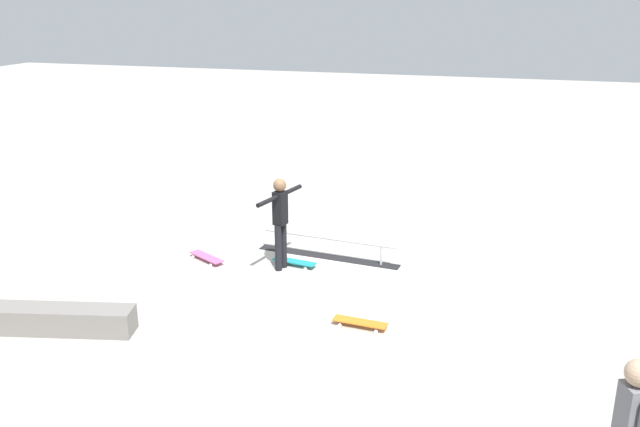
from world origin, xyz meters
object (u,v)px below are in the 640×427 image
Objects in this scene: skater_main at (280,217)px; loose_skateboard_orange at (360,322)px; loose_skateboard_pink at (207,257)px; skate_ledge at (52,319)px; grind_rail at (328,248)px; skateboard_main at (294,262)px.

skater_main is 2.01× the size of loose_skateboard_orange.
skater_main is 2.05× the size of loose_skateboard_pink.
skater_main is (-2.35, -3.10, 0.76)m from skate_ledge.
skater_main reaches higher than grind_rail.
skate_ledge is 3.97m from skater_main.
loose_skateboard_pink is (1.41, 0.05, -0.88)m from skater_main.
skate_ledge is at bearing -78.58° from loose_skateboard_pink.
skate_ledge reaches higher than loose_skateboard_pink.
skater_main is 1.99× the size of skateboard_main.
loose_skateboard_orange is at bearing -40.43° from skateboard_main.
loose_skateboard_pink is at bearing -107.12° from skate_ledge.
loose_skateboard_orange is at bearing 121.40° from grind_rail.
skate_ledge is 3.20m from loose_skateboard_pink.
grind_rail is at bearing -127.81° from skate_ledge.
grind_rail is 3.35× the size of loose_skateboard_orange.
skate_ledge reaches higher than loose_skateboard_orange.
skater_main reaches higher than skateboard_main.
grind_rail is 2.75m from loose_skateboard_orange.
grind_rail reaches higher than loose_skateboard_orange.
loose_skateboard_orange is at bearing 1.20° from loose_skateboard_pink.
loose_skateboard_orange is (-1.65, 1.92, 0.00)m from skateboard_main.
skate_ledge is at bearing -24.07° from skater_main.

